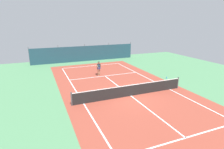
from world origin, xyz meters
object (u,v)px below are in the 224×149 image
Objects in this scene: tennis_net at (131,90)px; water_bottle at (167,78)px; tennis_player at (99,67)px; tennis_ball_near_player at (94,65)px.

tennis_net is 42.17× the size of water_bottle.
tennis_player reaches higher than tennis_ball_near_player.
tennis_ball_near_player is (0.94, 4.90, -0.93)m from tennis_player.
tennis_player is (-0.56, 6.93, 0.45)m from tennis_net.
tennis_ball_near_player is at bearing 121.93° from water_bottle.
tennis_ball_near_player is at bearing 88.14° from tennis_net.
tennis_player is 6.83× the size of water_bottle.
tennis_player reaches higher than water_bottle.
tennis_ball_near_player is 10.59m from water_bottle.
tennis_ball_near_player is 0.28× the size of water_bottle.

